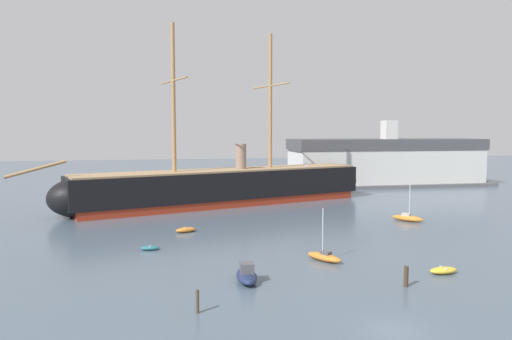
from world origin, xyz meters
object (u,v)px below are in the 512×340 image
(tall_ship, at_px, (225,187))
(motorboat_foreground_left, at_px, (247,275))
(dinghy_foreground_right, at_px, (443,270))
(dockside_warehouse_right, at_px, (385,162))
(sailboat_near_centre, at_px, (324,257))
(sailboat_alongside_stern, at_px, (408,218))
(mooring_piling_left_pair, at_px, (197,301))
(dinghy_alongside_bow, at_px, (186,230))
(sailboat_far_left, at_px, (95,207))
(seagull_in_flight, at_px, (306,166))
(dinghy_mid_left, at_px, (150,248))
(mooring_piling_nearest, at_px, (406,276))

(tall_ship, relative_size, motorboat_foreground_left, 14.38)
(dinghy_foreground_right, bearing_deg, dockside_warehouse_right, 67.99)
(motorboat_foreground_left, distance_m, dinghy_foreground_right, 19.12)
(sailboat_near_centre, bearing_deg, dockside_warehouse_right, 59.11)
(dockside_warehouse_right, bearing_deg, sailboat_alongside_stern, -112.23)
(tall_ship, distance_m, motorboat_foreground_left, 45.22)
(sailboat_alongside_stern, height_order, mooring_piling_left_pair, sailboat_alongside_stern)
(dinghy_foreground_right, distance_m, dinghy_alongside_bow, 33.43)
(dinghy_alongside_bow, distance_m, sailboat_far_left, 26.80)
(dinghy_alongside_bow, height_order, seagull_in_flight, seagull_in_flight)
(mooring_piling_left_pair, bearing_deg, sailboat_alongside_stern, 41.97)
(dinghy_alongside_bow, height_order, sailboat_alongside_stern, sailboat_alongside_stern)
(dockside_warehouse_right, bearing_deg, sailboat_far_left, -159.83)
(tall_ship, bearing_deg, seagull_in_flight, -84.15)
(dinghy_alongside_bow, height_order, mooring_piling_left_pair, mooring_piling_left_pair)
(dinghy_foreground_right, bearing_deg, dinghy_mid_left, 152.34)
(dinghy_foreground_right, relative_size, sailboat_alongside_stern, 0.46)
(motorboat_foreground_left, xyz_separation_m, dinghy_mid_left, (-9.00, 13.52, -0.39))
(tall_ship, height_order, dinghy_mid_left, tall_ship)
(seagull_in_flight, bearing_deg, dinghy_mid_left, 158.55)
(dinghy_foreground_right, bearing_deg, seagull_in_flight, 144.41)
(sailboat_near_centre, distance_m, dockside_warehouse_right, 74.91)
(dinghy_mid_left, bearing_deg, sailboat_far_left, 108.15)
(motorboat_foreground_left, relative_size, sailboat_alongside_stern, 0.71)
(dinghy_alongside_bow, relative_size, mooring_piling_nearest, 1.64)
(tall_ship, distance_m, seagull_in_flight, 38.75)
(motorboat_foreground_left, bearing_deg, dinghy_mid_left, 123.63)
(sailboat_near_centre, xyz_separation_m, sailboat_far_left, (-28.55, 39.55, -0.10))
(dinghy_mid_left, height_order, dockside_warehouse_right, dockside_warehouse_right)
(dinghy_mid_left, bearing_deg, dinghy_alongside_bow, 63.37)
(sailboat_near_centre, xyz_separation_m, mooring_piling_nearest, (4.37, -9.30, 0.45))
(tall_ship, height_order, dinghy_foreground_right, tall_ship)
(dinghy_alongside_bow, bearing_deg, seagull_in_flight, -51.96)
(mooring_piling_nearest, bearing_deg, sailboat_alongside_stern, 61.14)
(dinghy_alongside_bow, distance_m, seagull_in_flight, 21.97)
(dinghy_mid_left, xyz_separation_m, mooring_piling_left_pair, (4.07, -20.10, 0.65))
(tall_ship, xyz_separation_m, sailboat_far_left, (-23.04, -0.10, -3.06))
(motorboat_foreground_left, relative_size, sailboat_near_centre, 0.80)
(tall_ship, bearing_deg, dinghy_mid_left, -112.10)
(mooring_piling_nearest, relative_size, seagull_in_flight, 1.80)
(motorboat_foreground_left, xyz_separation_m, sailboat_near_centre, (9.27, 5.32, -0.18))
(tall_ship, height_order, mooring_piling_left_pair, tall_ship)
(sailboat_alongside_stern, bearing_deg, seagull_in_flight, -141.50)
(dinghy_mid_left, bearing_deg, dockside_warehouse_right, 44.64)
(motorboat_foreground_left, relative_size, dockside_warehouse_right, 0.09)
(tall_ship, distance_m, sailboat_near_centre, 40.14)
(dinghy_mid_left, xyz_separation_m, mooring_piling_nearest, (22.64, -17.50, 0.67))
(sailboat_alongside_stern, distance_m, dockside_warehouse_right, 49.39)
(seagull_in_flight, bearing_deg, dinghy_foreground_right, -35.59)
(seagull_in_flight, bearing_deg, sailboat_far_left, 125.41)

